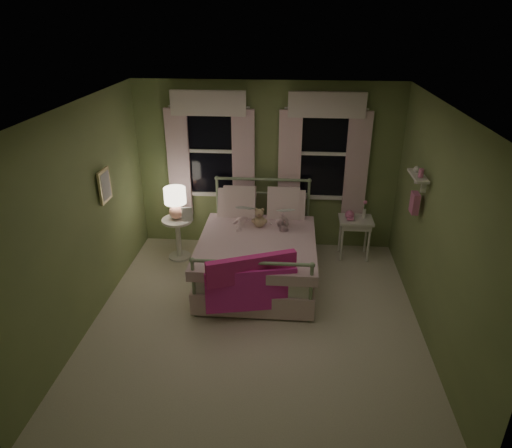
# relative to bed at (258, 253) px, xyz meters

# --- Properties ---
(room_shell) EXTENTS (4.20, 4.20, 4.20)m
(room_shell) POSITION_rel_bed_xyz_m (0.05, -1.03, 0.92)
(room_shell) COLOR white
(room_shell) RESTS_ON ground
(bed) EXTENTS (1.58, 2.04, 1.18)m
(bed) POSITION_rel_bed_xyz_m (0.00, 0.00, 0.00)
(bed) COLOR white
(bed) RESTS_ON ground
(pink_throw) EXTENTS (1.09, 0.50, 0.71)m
(pink_throw) POSITION_rel_bed_xyz_m (0.00, -1.03, 0.23)
(pink_throw) COLOR #E32C8C
(pink_throw) RESTS_ON bed
(child_left) EXTENTS (0.27, 0.18, 0.70)m
(child_left) POSITION_rel_bed_xyz_m (-0.28, 0.42, 0.54)
(child_left) COLOR #F7D1DD
(child_left) RESTS_ON bed
(child_right) EXTENTS (0.36, 0.30, 0.64)m
(child_right) POSITION_rel_bed_xyz_m (0.28, 0.42, 0.51)
(child_right) COLOR #F7D1DD
(child_right) RESTS_ON bed
(book_left) EXTENTS (0.22, 0.17, 0.26)m
(book_left) POSITION_rel_bed_xyz_m (-0.28, 0.17, 0.58)
(book_left) COLOR beige
(book_left) RESTS_ON child_left
(book_right) EXTENTS (0.22, 0.17, 0.26)m
(book_right) POSITION_rel_bed_xyz_m (0.28, 0.17, 0.54)
(book_right) COLOR beige
(book_right) RESTS_ON child_right
(teddy_bear) EXTENTS (0.23, 0.18, 0.30)m
(teddy_bear) POSITION_rel_bed_xyz_m (0.00, 0.26, 0.41)
(teddy_bear) COLOR tan
(teddy_bear) RESTS_ON bed
(nightstand_left) EXTENTS (0.46, 0.46, 0.65)m
(nightstand_left) POSITION_rel_bed_xyz_m (-1.26, 0.47, 0.03)
(nightstand_left) COLOR white
(nightstand_left) RESTS_ON ground
(table_lamp) EXTENTS (0.32, 0.32, 0.49)m
(table_lamp) POSITION_rel_bed_xyz_m (-1.26, 0.47, 0.57)
(table_lamp) COLOR #FFAE96
(table_lamp) RESTS_ON nightstand_left
(book_nightstand) EXTENTS (0.20, 0.25, 0.02)m
(book_nightstand) POSITION_rel_bed_xyz_m (-1.16, 0.39, 0.27)
(book_nightstand) COLOR beige
(book_nightstand) RESTS_ON nightstand_left
(nightstand_right) EXTENTS (0.50, 0.40, 0.64)m
(nightstand_right) POSITION_rel_bed_xyz_m (1.43, 0.70, 0.17)
(nightstand_right) COLOR white
(nightstand_right) RESTS_ON ground
(pink_toy) EXTENTS (0.14, 0.18, 0.14)m
(pink_toy) POSITION_rel_bed_xyz_m (1.33, 0.70, 0.32)
(pink_toy) COLOR pink
(pink_toy) RESTS_ON nightstand_right
(bud_vase) EXTENTS (0.06, 0.06, 0.28)m
(bud_vase) POSITION_rel_bed_xyz_m (1.55, 0.75, 0.41)
(bud_vase) COLOR white
(bud_vase) RESTS_ON nightstand_right
(window_left) EXTENTS (1.34, 0.13, 1.96)m
(window_left) POSITION_rel_bed_xyz_m (-0.80, 1.00, 1.24)
(window_left) COLOR black
(window_left) RESTS_ON room_shell
(window_right) EXTENTS (1.34, 0.13, 1.96)m
(window_right) POSITION_rel_bed_xyz_m (0.90, 1.00, 1.24)
(window_right) COLOR black
(window_right) RESTS_ON room_shell
(wall_shelf) EXTENTS (0.15, 0.50, 0.60)m
(wall_shelf) POSITION_rel_bed_xyz_m (1.95, -0.33, 1.14)
(wall_shelf) COLOR white
(wall_shelf) RESTS_ON room_shell
(framed_picture) EXTENTS (0.03, 0.32, 0.42)m
(framed_picture) POSITION_rel_bed_xyz_m (-1.90, -0.43, 1.12)
(framed_picture) COLOR beige
(framed_picture) RESTS_ON room_shell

